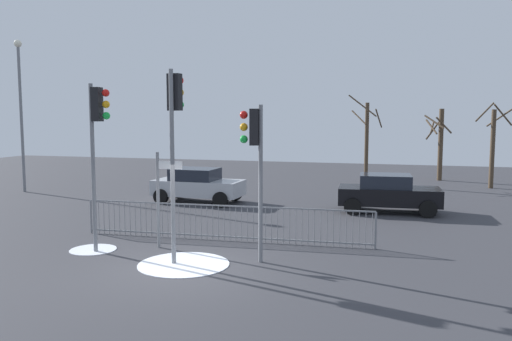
# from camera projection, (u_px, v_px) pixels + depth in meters

# --- Properties ---
(ground_plane) EXTENTS (60.00, 60.00, 0.00)m
(ground_plane) POSITION_uv_depth(u_px,v_px,m) (183.00, 269.00, 12.45)
(ground_plane) COLOR #38383D
(traffic_light_foreground_right) EXTENTS (0.56, 0.37, 3.97)m
(traffic_light_foreground_right) POSITION_uv_depth(u_px,v_px,m) (254.00, 148.00, 12.73)
(traffic_light_foreground_right) COLOR slate
(traffic_light_foreground_right) RESTS_ON ground
(traffic_light_mid_right) EXTENTS (0.34, 0.57, 4.82)m
(traffic_light_mid_right) POSITION_uv_depth(u_px,v_px,m) (175.00, 123.00, 12.66)
(traffic_light_mid_right) COLOR slate
(traffic_light_mid_right) RESTS_ON ground
(traffic_light_rear_left) EXTENTS (0.56, 0.35, 4.55)m
(traffic_light_rear_left) POSITION_uv_depth(u_px,v_px,m) (97.00, 130.00, 13.68)
(traffic_light_rear_left) COLOR slate
(traffic_light_rear_left) RESTS_ON ground
(direction_sign_post) EXTENTS (0.79, 0.09, 2.70)m
(direction_sign_post) POSITION_uv_depth(u_px,v_px,m) (160.00, 194.00, 14.31)
(direction_sign_post) COLOR slate
(direction_sign_post) RESTS_ON ground
(pedestrian_guard_railing) EXTENTS (8.82, 0.53, 1.07)m
(pedestrian_guard_railing) POSITION_uv_depth(u_px,v_px,m) (224.00, 222.00, 15.25)
(pedestrian_guard_railing) COLOR slate
(pedestrian_guard_railing) RESTS_ON ground
(car_black_trailing) EXTENTS (3.91, 2.14, 1.47)m
(car_black_trailing) POSITION_uv_depth(u_px,v_px,m) (388.00, 193.00, 19.77)
(car_black_trailing) COLOR black
(car_black_trailing) RESTS_ON ground
(car_silver_far) EXTENTS (3.84, 2.01, 1.47)m
(car_silver_far) POSITION_uv_depth(u_px,v_px,m) (198.00, 185.00, 22.09)
(car_silver_far) COLOR #B2B5BA
(car_silver_far) RESTS_ON ground
(street_lamp) EXTENTS (0.36, 0.36, 7.34)m
(street_lamp) POSITION_uv_depth(u_px,v_px,m) (21.00, 101.00, 24.82)
(street_lamp) COLOR slate
(street_lamp) RESTS_ON ground
(bare_tree_left) EXTENTS (1.95, 1.94, 4.43)m
(bare_tree_left) POSITION_uv_depth(u_px,v_px,m) (493.00, 145.00, 26.36)
(bare_tree_left) COLOR #473828
(bare_tree_left) RESTS_ON ground
(bare_tree_centre) EXTENTS (1.55, 1.82, 4.14)m
(bare_tree_centre) POSITION_uv_depth(u_px,v_px,m) (440.00, 142.00, 29.64)
(bare_tree_centre) COLOR #473828
(bare_tree_centre) RESTS_ON ground
(bare_tree_right) EXTENTS (1.76, 1.51, 4.85)m
(bare_tree_right) POSITION_uv_depth(u_px,v_px,m) (367.00, 140.00, 27.90)
(bare_tree_right) COLOR #473828
(bare_tree_right) RESTS_ON ground
(snow_patch_kerb) EXTENTS (1.27, 1.27, 0.01)m
(snow_patch_kerb) POSITION_uv_depth(u_px,v_px,m) (93.00, 250.00, 14.23)
(snow_patch_kerb) COLOR white
(snow_patch_kerb) RESTS_ON ground
(snow_patch_island) EXTENTS (2.29, 2.29, 0.01)m
(snow_patch_island) POSITION_uv_depth(u_px,v_px,m) (184.00, 264.00, 12.81)
(snow_patch_island) COLOR white
(snow_patch_island) RESTS_ON ground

